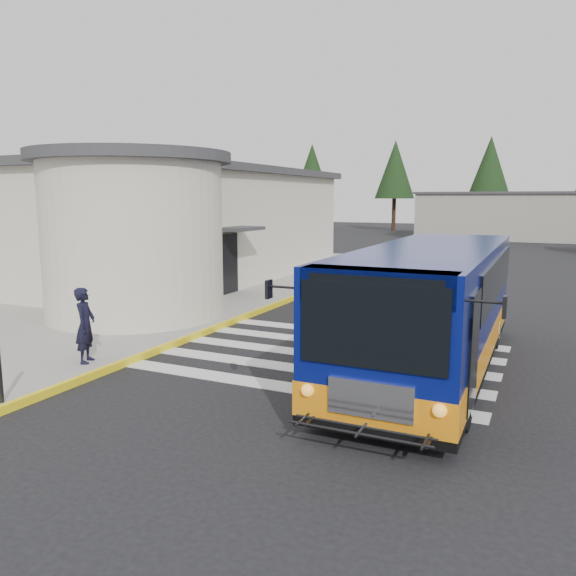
% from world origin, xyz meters
% --- Properties ---
extents(ground, '(140.00, 140.00, 0.00)m').
position_xyz_m(ground, '(0.00, 0.00, 0.00)').
color(ground, black).
rests_on(ground, ground).
extents(sidewalk, '(10.00, 34.00, 0.15)m').
position_xyz_m(sidewalk, '(-9.00, 4.00, 0.07)').
color(sidewalk, gray).
rests_on(sidewalk, ground).
extents(curb_strip, '(0.12, 34.00, 0.16)m').
position_xyz_m(curb_strip, '(-4.05, 4.00, 0.08)').
color(curb_strip, yellow).
rests_on(curb_strip, ground).
extents(station_building, '(12.70, 18.70, 4.80)m').
position_xyz_m(station_building, '(-10.84, 6.91, 2.57)').
color(station_building, beige).
rests_on(station_building, ground).
extents(crosswalk, '(8.00, 5.35, 0.01)m').
position_xyz_m(crosswalk, '(-0.50, -0.80, 0.01)').
color(crosswalk, silver).
rests_on(crosswalk, ground).
extents(depot_building, '(26.40, 8.40, 4.20)m').
position_xyz_m(depot_building, '(6.00, 42.00, 2.11)').
color(depot_building, gray).
rests_on(depot_building, ground).
extents(transit_bus, '(3.42, 9.42, 2.65)m').
position_xyz_m(transit_bus, '(2.03, -0.97, 1.27)').
color(transit_bus, '#081163').
rests_on(transit_bus, ground).
extents(pedestrian_a, '(0.60, 0.70, 1.62)m').
position_xyz_m(pedestrian_a, '(-4.66, -3.92, 0.96)').
color(pedestrian_a, black).
rests_on(pedestrian_a, sidewalk).
extents(pedestrian_b, '(0.96, 1.02, 1.67)m').
position_xyz_m(pedestrian_b, '(-5.43, -0.54, 0.98)').
color(pedestrian_b, black).
rests_on(pedestrian_b, sidewalk).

